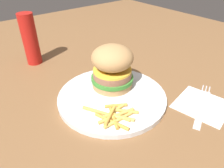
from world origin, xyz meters
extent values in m
plane|color=brown|center=(0.00, 0.00, 0.00)|extent=(1.60, 1.60, 0.00)
cylinder|color=silver|center=(0.02, 0.01, 0.01)|extent=(0.25, 0.25, 0.01)
cylinder|color=tan|center=(-0.02, 0.03, 0.02)|extent=(0.10, 0.10, 0.02)
cylinder|color=#387F2D|center=(-0.02, 0.03, 0.03)|extent=(0.10, 0.10, 0.01)
cylinder|color=#8E5B47|center=(-0.02, 0.03, 0.05)|extent=(0.09, 0.09, 0.02)
cylinder|color=yellow|center=(-0.02, 0.03, 0.06)|extent=(0.09, 0.09, 0.01)
ellipsoid|color=tan|center=(-0.02, 0.03, 0.09)|extent=(0.10, 0.10, 0.06)
cylinder|color=gold|center=(0.05, -0.06, 0.02)|extent=(0.07, 0.04, 0.01)
cylinder|color=#E5B251|center=(0.09, -0.04, 0.02)|extent=(0.01, 0.07, 0.01)
cylinder|color=gold|center=(0.08, -0.01, 0.02)|extent=(0.04, 0.04, 0.01)
cylinder|color=#E5B251|center=(0.09, -0.03, 0.02)|extent=(0.04, 0.03, 0.01)
cylinder|color=#E5B251|center=(0.08, -0.03, 0.02)|extent=(0.02, 0.08, 0.01)
cylinder|color=gold|center=(0.06, -0.01, 0.02)|extent=(0.03, 0.04, 0.01)
cylinder|color=#E5B251|center=(0.07, -0.03, 0.02)|extent=(0.01, 0.06, 0.01)
cylinder|color=gold|center=(0.09, -0.05, 0.02)|extent=(0.08, 0.03, 0.01)
cylinder|color=gold|center=(0.08, -0.05, 0.02)|extent=(0.03, 0.05, 0.01)
cylinder|color=gold|center=(0.09, -0.03, 0.02)|extent=(0.05, 0.03, 0.01)
cylinder|color=gold|center=(0.08, -0.04, 0.02)|extent=(0.06, 0.03, 0.01)
cube|color=white|center=(0.16, 0.15, 0.00)|extent=(0.13, 0.13, 0.00)
cube|color=silver|center=(0.18, 0.12, 0.00)|extent=(0.06, 0.11, 0.00)
cube|color=silver|center=(0.15, 0.19, 0.00)|extent=(0.04, 0.04, 0.00)
cylinder|color=silver|center=(0.14, 0.22, 0.00)|extent=(0.01, 0.03, 0.00)
cylinder|color=silver|center=(0.13, 0.22, 0.00)|extent=(0.01, 0.03, 0.00)
cylinder|color=silver|center=(0.13, 0.22, 0.00)|extent=(0.01, 0.03, 0.00)
cylinder|color=#B21914|center=(-0.28, -0.06, 0.08)|extent=(0.04, 0.04, 0.15)
camera|label=1|loc=(0.32, -0.24, 0.30)|focal=33.32mm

